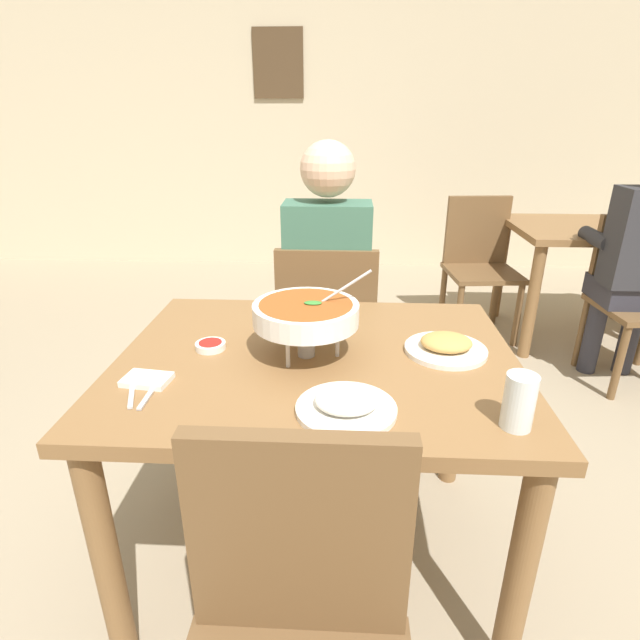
# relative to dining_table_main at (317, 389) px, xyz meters

# --- Properties ---
(ground_plane) EXTENTS (16.00, 16.00, 0.00)m
(ground_plane) POSITION_rel_dining_table_main_xyz_m (0.00, 0.00, -0.64)
(ground_plane) COLOR gray
(cafe_rear_partition) EXTENTS (10.00, 0.10, 3.00)m
(cafe_rear_partition) POSITION_rel_dining_table_main_xyz_m (0.00, 3.61, 0.86)
(cafe_rear_partition) COLOR beige
(cafe_rear_partition) RESTS_ON ground_plane
(picture_frame_hung) EXTENTS (0.44, 0.03, 0.56)m
(picture_frame_hung) POSITION_rel_dining_table_main_xyz_m (-0.54, 3.55, 1.17)
(picture_frame_hung) COLOR #4C3823
(dining_table_main) EXTENTS (1.15, 0.91, 0.75)m
(dining_table_main) POSITION_rel_dining_table_main_xyz_m (0.00, 0.00, 0.00)
(dining_table_main) COLOR brown
(dining_table_main) RESTS_ON ground_plane
(chair_diner_main) EXTENTS (0.44, 0.44, 0.90)m
(chair_diner_main) POSITION_rel_dining_table_main_xyz_m (-0.00, 0.74, -0.13)
(chair_diner_main) COLOR brown
(chair_diner_main) RESTS_ON ground_plane
(diner_main) EXTENTS (0.40, 0.45, 1.31)m
(diner_main) POSITION_rel_dining_table_main_xyz_m (0.00, 0.77, 0.11)
(diner_main) COLOR #2D2D38
(diner_main) RESTS_ON ground_plane
(curry_bowl) EXTENTS (0.33, 0.30, 0.26)m
(curry_bowl) POSITION_rel_dining_table_main_xyz_m (-0.03, 0.00, 0.24)
(curry_bowl) COLOR silver
(curry_bowl) RESTS_ON dining_table_main
(rice_plate) EXTENTS (0.24, 0.24, 0.06)m
(rice_plate) POSITION_rel_dining_table_main_xyz_m (0.09, -0.29, 0.13)
(rice_plate) COLOR white
(rice_plate) RESTS_ON dining_table_main
(appetizer_plate) EXTENTS (0.24, 0.24, 0.06)m
(appetizer_plate) POSITION_rel_dining_table_main_xyz_m (0.38, 0.04, 0.13)
(appetizer_plate) COLOR white
(appetizer_plate) RESTS_ON dining_table_main
(sauce_dish) EXTENTS (0.09, 0.09, 0.02)m
(sauce_dish) POSITION_rel_dining_table_main_xyz_m (-0.32, 0.03, 0.12)
(sauce_dish) COLOR white
(sauce_dish) RESTS_ON dining_table_main
(napkin_folded) EXTENTS (0.13, 0.09, 0.02)m
(napkin_folded) POSITION_rel_dining_table_main_xyz_m (-0.44, -0.18, 0.12)
(napkin_folded) COLOR white
(napkin_folded) RESTS_ON dining_table_main
(fork_utensil) EXTENTS (0.07, 0.16, 0.01)m
(fork_utensil) POSITION_rel_dining_table_main_xyz_m (-0.46, -0.23, 0.12)
(fork_utensil) COLOR silver
(fork_utensil) RESTS_ON dining_table_main
(spoon_utensil) EXTENTS (0.01, 0.17, 0.01)m
(spoon_utensil) POSITION_rel_dining_table_main_xyz_m (-0.41, -0.23, 0.12)
(spoon_utensil) COLOR silver
(spoon_utensil) RESTS_ON dining_table_main
(drink_glass) EXTENTS (0.07, 0.07, 0.13)m
(drink_glass) POSITION_rel_dining_table_main_xyz_m (0.47, -0.33, 0.17)
(drink_glass) COLOR silver
(drink_glass) RESTS_ON dining_table_main
(dining_table_far) EXTENTS (1.00, 0.80, 0.75)m
(dining_table_far) POSITION_rel_dining_table_main_xyz_m (1.64, 1.90, -0.02)
(dining_table_far) COLOR brown
(dining_table_far) RESTS_ON ground_plane
(chair_bg_left) EXTENTS (0.48, 0.48, 0.90)m
(chair_bg_left) POSITION_rel_dining_table_main_xyz_m (1.66, 1.37, -0.13)
(chair_bg_left) COLOR brown
(chair_bg_left) RESTS_ON ground_plane
(chair_bg_right) EXTENTS (0.48, 0.48, 0.90)m
(chair_bg_right) POSITION_rel_dining_table_main_xyz_m (0.96, 1.98, -0.13)
(chair_bg_right) COLOR brown
(chair_bg_right) RESTS_ON ground_plane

